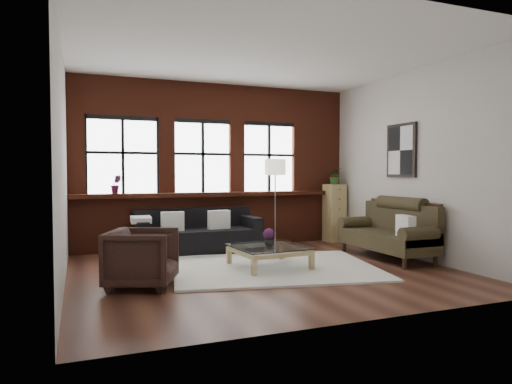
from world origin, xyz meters
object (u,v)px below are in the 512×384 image
object	(u,v)px
dark_sofa	(198,230)
armchair	(142,258)
coffee_table	(269,257)
vintage_settee	(386,228)
floor_lamp	(275,200)
vase	(269,241)
drawer_chest	(334,213)

from	to	relation	value
dark_sofa	armchair	xyz separation A→B (m)	(-1.29, -2.25, -0.03)
armchair	coffee_table	bearing A→B (deg)	-53.92
vintage_settee	dark_sofa	bearing A→B (deg)	148.31
coffee_table	floor_lamp	world-z (taller)	floor_lamp
coffee_table	vase	bearing A→B (deg)	-135.00
coffee_table	armchair	bearing A→B (deg)	-166.22
dark_sofa	drawer_chest	size ratio (longest dim) A/B	1.85
armchair	drawer_chest	world-z (taller)	drawer_chest
floor_lamp	dark_sofa	bearing A→B (deg)	174.33
vintage_settee	coffee_table	xyz separation A→B (m)	(-2.17, -0.02, -0.35)
dark_sofa	floor_lamp	distance (m)	1.58
floor_lamp	vase	bearing A→B (deg)	-116.69
dark_sofa	coffee_table	size ratio (longest dim) A/B	2.13
vase	floor_lamp	bearing A→B (deg)	63.31
vase	drawer_chest	world-z (taller)	drawer_chest
drawer_chest	floor_lamp	distance (m)	1.63
vase	drawer_chest	xyz separation A→B (m)	(2.37, 2.03, 0.19)
vintage_settee	vase	distance (m)	2.18
coffee_table	floor_lamp	bearing A→B (deg)	63.31
armchair	floor_lamp	xyz separation A→B (m)	(2.77, 2.11, 0.56)
dark_sofa	coffee_table	xyz separation A→B (m)	(0.66, -1.77, -0.24)
vintage_settee	vase	xyz separation A→B (m)	(-2.17, -0.02, -0.09)
vintage_settee	coffee_table	bearing A→B (deg)	-179.41
floor_lamp	coffee_table	bearing A→B (deg)	-116.69
armchair	drawer_chest	xyz separation A→B (m)	(4.32, 2.50, 0.23)
dark_sofa	vintage_settee	xyz separation A→B (m)	(2.84, -1.75, 0.11)
coffee_table	drawer_chest	xyz separation A→B (m)	(2.37, 2.03, 0.44)
dark_sofa	vase	distance (m)	1.89
drawer_chest	armchair	bearing A→B (deg)	-149.88
vase	floor_lamp	distance (m)	1.89
vintage_settee	floor_lamp	xyz separation A→B (m)	(-1.36, 1.61, 0.42)
dark_sofa	vintage_settee	world-z (taller)	vintage_settee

